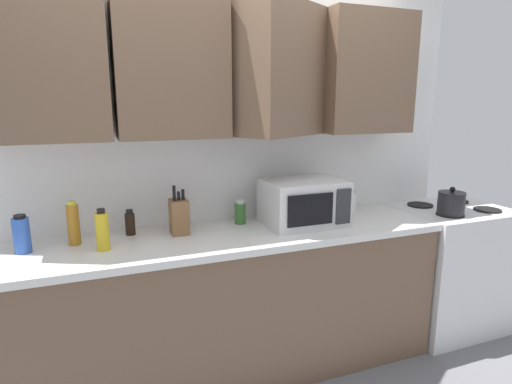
{
  "coord_description": "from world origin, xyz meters",
  "views": [
    {
      "loc": [
        -0.73,
        -2.53,
        1.65
      ],
      "look_at": [
        0.15,
        -0.25,
        1.12
      ],
      "focal_mm": 29.45,
      "sensor_mm": 36.0,
      "label": 1
    }
  ],
  "objects_px": {
    "stove_range": "(447,267)",
    "bottle_amber_vinegar": "(73,224)",
    "bottle_soy_dark": "(130,223)",
    "bottle_blue_cleaner": "(22,235)",
    "bottle_green_oil": "(240,212)",
    "microwave": "(303,202)",
    "knife_block": "(179,216)",
    "bottle_white_jar": "(352,202)",
    "kettle": "(451,203)",
    "bottle_yellow_mustard": "(102,231)"
  },
  "relations": [
    {
      "from": "bottle_blue_cleaner",
      "to": "bottle_green_oil",
      "type": "height_order",
      "value": "bottle_blue_cleaner"
    },
    {
      "from": "bottle_soy_dark",
      "to": "bottle_green_oil",
      "type": "relative_size",
      "value": 0.96
    },
    {
      "from": "bottle_blue_cleaner",
      "to": "bottle_green_oil",
      "type": "bearing_deg",
      "value": 4.77
    },
    {
      "from": "bottle_soy_dark",
      "to": "bottle_amber_vinegar",
      "type": "distance_m",
      "value": 0.3
    },
    {
      "from": "stove_range",
      "to": "bottle_green_oil",
      "type": "height_order",
      "value": "bottle_green_oil"
    },
    {
      "from": "bottle_white_jar",
      "to": "bottle_green_oil",
      "type": "distance_m",
      "value": 0.81
    },
    {
      "from": "bottle_soy_dark",
      "to": "bottle_white_jar",
      "type": "distance_m",
      "value": 1.47
    },
    {
      "from": "microwave",
      "to": "knife_block",
      "type": "bearing_deg",
      "value": 173.77
    },
    {
      "from": "microwave",
      "to": "bottle_amber_vinegar",
      "type": "bearing_deg",
      "value": 175.89
    },
    {
      "from": "bottle_yellow_mustard",
      "to": "bottle_white_jar",
      "type": "bearing_deg",
      "value": 6.59
    },
    {
      "from": "knife_block",
      "to": "bottle_green_oil",
      "type": "bearing_deg",
      "value": 10.41
    },
    {
      "from": "bottle_yellow_mustard",
      "to": "bottle_blue_cleaner",
      "type": "bearing_deg",
      "value": 164.4
    },
    {
      "from": "microwave",
      "to": "stove_range",
      "type": "bearing_deg",
      "value": -1.57
    },
    {
      "from": "stove_range",
      "to": "knife_block",
      "type": "height_order",
      "value": "knife_block"
    },
    {
      "from": "stove_range",
      "to": "bottle_yellow_mustard",
      "type": "distance_m",
      "value": 2.43
    },
    {
      "from": "knife_block",
      "to": "bottle_blue_cleaner",
      "type": "height_order",
      "value": "knife_block"
    },
    {
      "from": "knife_block",
      "to": "bottle_blue_cleaner",
      "type": "relative_size",
      "value": 1.45
    },
    {
      "from": "kettle",
      "to": "bottle_white_jar",
      "type": "bearing_deg",
      "value": 151.68
    },
    {
      "from": "kettle",
      "to": "bottle_blue_cleaner",
      "type": "height_order",
      "value": "bottle_blue_cleaner"
    },
    {
      "from": "bottle_green_oil",
      "to": "bottle_soy_dark",
      "type": "bearing_deg",
      "value": 179.12
    },
    {
      "from": "bottle_blue_cleaner",
      "to": "bottle_green_oil",
      "type": "relative_size",
      "value": 1.29
    },
    {
      "from": "bottle_soy_dark",
      "to": "bottle_amber_vinegar",
      "type": "height_order",
      "value": "bottle_amber_vinegar"
    },
    {
      "from": "knife_block",
      "to": "bottle_white_jar",
      "type": "bearing_deg",
      "value": 2.57
    },
    {
      "from": "microwave",
      "to": "bottle_amber_vinegar",
      "type": "relative_size",
      "value": 2.03
    },
    {
      "from": "kettle",
      "to": "bottle_white_jar",
      "type": "relative_size",
      "value": 1.23
    },
    {
      "from": "stove_range",
      "to": "bottle_white_jar",
      "type": "relative_size",
      "value": 6.12
    },
    {
      "from": "bottle_amber_vinegar",
      "to": "bottle_white_jar",
      "type": "distance_m",
      "value": 1.76
    },
    {
      "from": "bottle_yellow_mustard",
      "to": "kettle",
      "type": "bearing_deg",
      "value": -3.17
    },
    {
      "from": "kettle",
      "to": "bottle_blue_cleaner",
      "type": "bearing_deg",
      "value": 174.94
    },
    {
      "from": "knife_block",
      "to": "bottle_yellow_mustard",
      "type": "relative_size",
      "value": 1.31
    },
    {
      "from": "kettle",
      "to": "bottle_soy_dark",
      "type": "distance_m",
      "value": 2.07
    },
    {
      "from": "bottle_amber_vinegar",
      "to": "bottle_green_oil",
      "type": "distance_m",
      "value": 0.96
    },
    {
      "from": "kettle",
      "to": "bottle_green_oil",
      "type": "xyz_separation_m",
      "value": [
        -1.38,
        0.33,
        -0.01
      ]
    },
    {
      "from": "stove_range",
      "to": "kettle",
      "type": "bearing_deg",
      "value": -140.53
    },
    {
      "from": "stove_range",
      "to": "bottle_amber_vinegar",
      "type": "xyz_separation_m",
      "value": [
        -2.5,
        0.13,
        0.56
      ]
    },
    {
      "from": "bottle_soy_dark",
      "to": "bottle_green_oil",
      "type": "bearing_deg",
      "value": -0.88
    },
    {
      "from": "bottle_soy_dark",
      "to": "bottle_white_jar",
      "type": "xyz_separation_m",
      "value": [
        1.47,
        -0.03,
        0.0
      ]
    },
    {
      "from": "microwave",
      "to": "bottle_white_jar",
      "type": "height_order",
      "value": "microwave"
    },
    {
      "from": "stove_range",
      "to": "bottle_blue_cleaner",
      "type": "relative_size",
      "value": 4.62
    },
    {
      "from": "kettle",
      "to": "microwave",
      "type": "xyz_separation_m",
      "value": [
        -1.02,
        0.17,
        0.05
      ]
    },
    {
      "from": "bottle_white_jar",
      "to": "bottle_blue_cleaner",
      "type": "relative_size",
      "value": 0.76
    },
    {
      "from": "microwave",
      "to": "bottle_yellow_mustard",
      "type": "height_order",
      "value": "microwave"
    },
    {
      "from": "stove_range",
      "to": "kettle",
      "type": "height_order",
      "value": "kettle"
    },
    {
      "from": "bottle_green_oil",
      "to": "bottle_yellow_mustard",
      "type": "xyz_separation_m",
      "value": [
        -0.81,
        -0.21,
        0.03
      ]
    },
    {
      "from": "bottle_amber_vinegar",
      "to": "bottle_blue_cleaner",
      "type": "distance_m",
      "value": 0.24
    },
    {
      "from": "bottle_soy_dark",
      "to": "bottle_blue_cleaner",
      "type": "bearing_deg",
      "value": -168.34
    },
    {
      "from": "kettle",
      "to": "knife_block",
      "type": "height_order",
      "value": "knife_block"
    },
    {
      "from": "bottle_white_jar",
      "to": "bottle_yellow_mustard",
      "type": "height_order",
      "value": "bottle_yellow_mustard"
    },
    {
      "from": "stove_range",
      "to": "bottle_green_oil",
      "type": "bearing_deg",
      "value": 173.1
    },
    {
      "from": "bottle_yellow_mustard",
      "to": "bottle_green_oil",
      "type": "bearing_deg",
      "value": 14.2
    }
  ]
}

